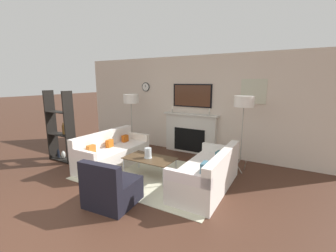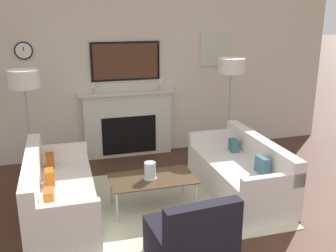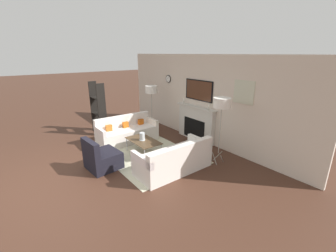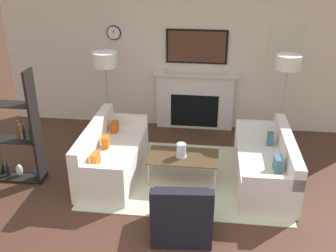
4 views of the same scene
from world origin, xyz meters
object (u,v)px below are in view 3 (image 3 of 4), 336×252
(coffee_table, at_px, (143,141))
(floor_lamp_right, at_px, (222,104))
(armchair, at_px, (102,158))
(shelf_unit, at_px, (99,111))
(hurricane_candle, at_px, (142,137))
(floor_lamp_left, at_px, (151,90))
(couch_right, at_px, (174,160))
(couch_left, at_px, (127,133))

(coffee_table, relative_size, floor_lamp_right, 0.62)
(armchair, height_order, shelf_unit, shelf_unit)
(armchair, xyz_separation_m, floor_lamp_right, (1.52, 2.52, 1.30))
(hurricane_candle, height_order, floor_lamp_left, floor_lamp_left)
(shelf_unit, bearing_deg, floor_lamp_left, 56.83)
(coffee_table, bearing_deg, couch_right, 4.16)
(couch_right, xyz_separation_m, hurricane_candle, (-1.30, -0.10, 0.23))
(floor_lamp_left, bearing_deg, armchair, -57.88)
(floor_lamp_left, bearing_deg, couch_right, -23.22)
(couch_left, height_order, couch_right, couch_left)
(couch_left, bearing_deg, armchair, -47.03)
(couch_right, xyz_separation_m, shelf_unit, (-3.79, -0.37, 0.49))
(armchair, height_order, floor_lamp_right, floor_lamp_right)
(couch_right, bearing_deg, armchair, -131.45)
(couch_left, distance_m, couch_right, 2.43)
(couch_right, relative_size, coffee_table, 1.74)
(armchair, relative_size, floor_lamp_right, 0.47)
(armchair, relative_size, floor_lamp_left, 0.48)
(shelf_unit, bearing_deg, floor_lamp_right, 20.69)
(shelf_unit, bearing_deg, couch_left, 15.37)
(armchair, distance_m, floor_lamp_right, 3.22)
(floor_lamp_left, distance_m, shelf_unit, 2.00)
(coffee_table, bearing_deg, floor_lamp_right, 38.46)
(armchair, relative_size, shelf_unit, 0.45)
(floor_lamp_left, distance_m, floor_lamp_right, 3.11)
(floor_lamp_right, distance_m, shelf_unit, 4.48)
(hurricane_candle, height_order, shelf_unit, shelf_unit)
(coffee_table, relative_size, shelf_unit, 0.60)
(armchair, distance_m, coffee_table, 1.25)
(coffee_table, height_order, hurricane_candle, hurricane_candle)
(armchair, xyz_separation_m, hurricane_candle, (-0.12, 1.23, 0.24))
(couch_right, xyz_separation_m, coffee_table, (-1.27, -0.09, 0.10))
(shelf_unit, bearing_deg, armchair, -20.32)
(armchair, bearing_deg, shelf_unit, 159.68)
(floor_lamp_left, relative_size, shelf_unit, 0.93)
(coffee_table, xyz_separation_m, hurricane_candle, (-0.03, -0.01, 0.12))
(hurricane_candle, bearing_deg, floor_lamp_right, 38.15)
(armchair, bearing_deg, hurricane_candle, 95.43)
(hurricane_candle, relative_size, shelf_unit, 0.12)
(couch_right, distance_m, armchair, 1.78)
(floor_lamp_right, xyz_separation_m, shelf_unit, (-4.13, -1.56, -0.79))
(couch_right, height_order, floor_lamp_right, floor_lamp_right)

